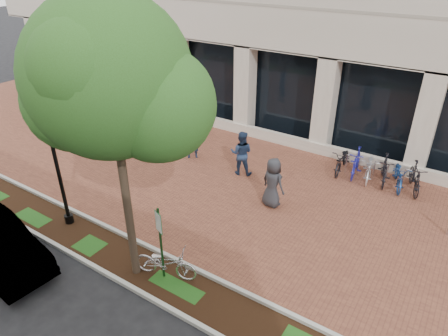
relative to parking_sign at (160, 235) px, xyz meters
The scene contains 13 objects.
ground 5.54m from the parking_sign, 104.61° to the left, with size 120.00×120.00×0.00m, color black.
brick_plaza 5.54m from the parking_sign, 104.61° to the left, with size 40.00×9.00×0.01m, color brown.
planting_strip 1.99m from the parking_sign, behind, with size 40.00×1.50×0.01m, color black.
curb_plaza_side 2.06m from the parking_sign, 153.62° to the left, with size 40.00×0.12×0.12m, color #B4B5AA.
curb_street_side 2.12m from the parking_sign, 148.29° to the right, with size 40.00×0.12×0.12m, color #B4B5AA.
parking_sign is the anchor object (origin of this frame).
lamppost 4.46m from the parking_sign, behind, with size 0.36×0.36×4.67m.
street_tree 3.98m from the parking_sign, 162.24° to the right, with size 4.41×3.68×7.45m.
locked_bicycle 1.00m from the parking_sign, 61.17° to the left, with size 0.63×1.82×0.95m, color silver.
pedestrian_left 7.31m from the parking_sign, 120.76° to the left, with size 0.66×0.43×1.81m, color navy.
pedestrian_mid 6.36m from the parking_sign, 101.03° to the left, with size 0.89×0.70×1.84m, color navy.
pedestrian_right 4.94m from the parking_sign, 79.66° to the left, with size 0.90×0.59×1.85m, color #2B2B30.
bike_rack_cluster 9.36m from the parking_sign, 67.93° to the left, with size 3.69×2.01×1.11m.
Camera 1 is at (7.29, -11.20, 8.03)m, focal length 32.00 mm.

